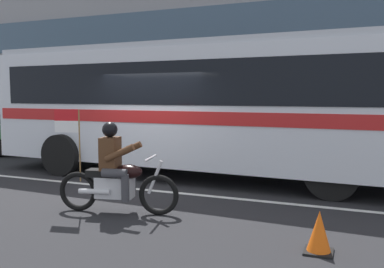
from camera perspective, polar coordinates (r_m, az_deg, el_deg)
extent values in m
plane|color=black|center=(9.40, -5.61, -6.94)|extent=(60.00, 60.00, 0.00)
cube|color=#B7B2A8|center=(14.04, 4.05, -2.50)|extent=(28.00, 3.80, 0.15)
cube|color=silver|center=(8.88, -7.41, -7.67)|extent=(26.60, 0.14, 0.01)
cube|color=#384C60|center=(15.92, 6.30, 15.26)|extent=(25.76, 0.10, 1.40)
cube|color=silver|center=(9.94, 1.85, 3.82)|extent=(11.10, 3.04, 2.70)
cube|color=black|center=(9.94, 1.86, 6.99)|extent=(10.23, 3.04, 0.96)
cube|color=red|center=(9.95, 1.85, 2.67)|extent=(10.88, 3.06, 0.28)
cube|color=#ADB1BA|center=(10.00, 1.88, 11.92)|extent=(10.88, 2.90, 0.16)
cylinder|color=black|center=(10.74, -17.83, -2.81)|extent=(1.04, 0.30, 1.04)
cylinder|color=black|center=(8.30, 18.97, -5.21)|extent=(1.04, 0.30, 1.04)
torus|color=black|center=(6.93, -4.69, -8.51)|extent=(0.69, 0.23, 0.69)
torus|color=black|center=(7.43, -15.66, -7.74)|extent=(0.69, 0.23, 0.69)
cube|color=silver|center=(7.14, -10.77, -7.34)|extent=(0.68, 0.40, 0.36)
ellipsoid|color=black|center=(7.00, -8.89, -5.22)|extent=(0.53, 0.37, 0.24)
cube|color=black|center=(7.16, -12.30, -5.36)|extent=(0.60, 0.37, 0.12)
cylinder|color=silver|center=(6.87, -5.20, -6.05)|extent=(0.28, 0.11, 0.58)
cylinder|color=silver|center=(6.84, -5.87, -3.39)|extent=(0.17, 0.64, 0.04)
cylinder|color=silver|center=(7.12, -13.50, -7.84)|extent=(0.56, 0.20, 0.09)
cube|color=#4C2D19|center=(7.06, -11.38, -2.70)|extent=(0.35, 0.41, 0.56)
sphere|color=black|center=(7.01, -11.44, 0.61)|extent=(0.26, 0.26, 0.26)
cylinder|color=#38383D|center=(7.22, -9.77, -4.90)|extent=(0.44, 0.23, 0.15)
cylinder|color=#38383D|center=(7.21, -8.39, -6.84)|extent=(0.13, 0.13, 0.46)
cylinder|color=#38383D|center=(6.89, -10.80, -5.42)|extent=(0.44, 0.23, 0.15)
cylinder|color=#38383D|center=(6.88, -9.36, -7.46)|extent=(0.13, 0.13, 0.46)
cylinder|color=#4C2D19|center=(7.16, -9.01, -2.23)|extent=(0.53, 0.21, 0.32)
cylinder|color=#4C2D19|center=(6.78, -10.13, -2.67)|extent=(0.53, 0.21, 0.32)
cylinder|color=olive|center=(7.27, -15.47, -1.57)|extent=(0.02, 0.02, 1.25)
cube|color=red|center=(7.33, -17.19, 2.56)|extent=(0.44, 0.11, 0.20)
cube|color=white|center=(7.34, -17.15, 1.00)|extent=(0.44, 0.11, 0.20)
cylinder|color=gold|center=(12.40, 8.55, -1.89)|extent=(0.22, 0.22, 0.58)
sphere|color=gold|center=(12.36, 8.57, -0.24)|extent=(0.20, 0.20, 0.20)
cylinder|color=gold|center=(12.27, 8.40, -1.84)|extent=(0.09, 0.10, 0.09)
cone|color=#EA590F|center=(5.58, 17.38, -12.96)|extent=(0.32, 0.32, 0.55)
cube|color=black|center=(5.67, 17.31, -15.46)|extent=(0.36, 0.36, 0.03)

